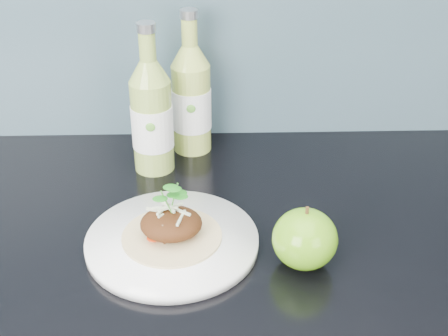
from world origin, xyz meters
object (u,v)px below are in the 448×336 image
Objects in this scene: dinner_plate at (172,241)px; green_apple at (305,239)px; cider_bottle_right at (191,99)px; cider_bottle_left at (152,117)px.

green_apple reaches higher than dinner_plate.
cider_bottle_right is (0.03, 0.31, 0.10)m from dinner_plate.
dinner_plate is 0.26m from cider_bottle_left.
cider_bottle_right reaches higher than green_apple.
cider_bottle_left is (-0.23, 0.28, 0.06)m from green_apple.
cider_bottle_right is at bearing 85.15° from dinner_plate.
green_apple is 0.38× the size of cider_bottle_left.
cider_bottle_left is at bearing -114.39° from cider_bottle_right.
cider_bottle_left is (-0.04, 0.24, 0.10)m from dinner_plate.
dinner_plate is 1.15× the size of cider_bottle_right.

